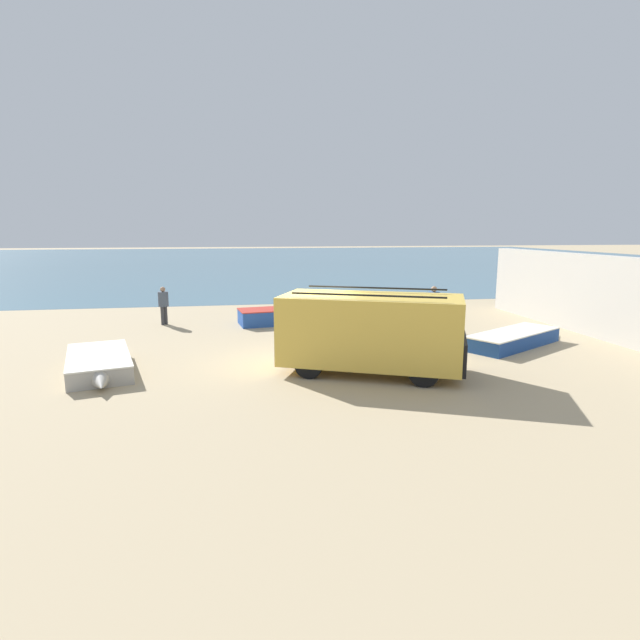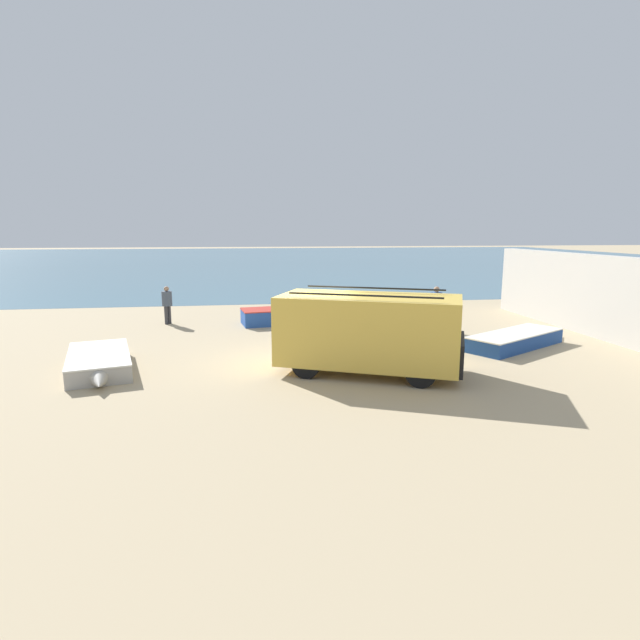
{
  "view_description": "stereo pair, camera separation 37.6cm",
  "coord_description": "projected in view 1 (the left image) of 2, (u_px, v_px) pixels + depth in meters",
  "views": [
    {
      "loc": [
        -2.07,
        -14.28,
        3.93
      ],
      "look_at": [
        0.58,
        1.55,
        1.0
      ],
      "focal_mm": 28.0,
      "sensor_mm": 36.0,
      "label": 1
    },
    {
      "loc": [
        -1.7,
        -14.34,
        3.93
      ],
      "look_at": [
        0.58,
        1.55,
        1.0
      ],
      "focal_mm": 28.0,
      "sensor_mm": 36.0,
      "label": 2
    }
  ],
  "objects": [
    {
      "name": "ground_plane",
      "position": [
        309.0,
        363.0,
        14.9
      ],
      "size": [
        200.0,
        200.0,
        0.0
      ],
      "primitive_type": "plane",
      "color": "tan"
    },
    {
      "name": "sea_water",
      "position": [
        252.0,
        260.0,
        65.35
      ],
      "size": [
        120.0,
        80.0,
        0.01
      ],
      "primitive_type": "cube",
      "color": "#477084",
      "rests_on": "ground_plane"
    },
    {
      "name": "harbor_wall",
      "position": [
        618.0,
        300.0,
        17.4
      ],
      "size": [
        0.5,
        15.69,
        3.0
      ],
      "primitive_type": "cube",
      "color": "#BCB7AD",
      "rests_on": "ground_plane"
    },
    {
      "name": "parked_van",
      "position": [
        372.0,
        330.0,
        13.68
      ],
      "size": [
        5.38,
        3.94,
        2.3
      ],
      "rotation": [
        0.0,
        0.0,
        5.87
      ],
      "color": "gold",
      "rests_on": "ground_plane"
    },
    {
      "name": "fishing_rowboat_0",
      "position": [
        515.0,
        338.0,
        17.06
      ],
      "size": [
        4.62,
        3.21,
        0.5
      ],
      "rotation": [
        0.0,
        0.0,
        0.53
      ],
      "color": "navy",
      "rests_on": "ground_plane"
    },
    {
      "name": "fishing_rowboat_1",
      "position": [
        99.0,
        364.0,
        13.86
      ],
      "size": [
        2.47,
        4.34,
        0.49
      ],
      "rotation": [
        0.0,
        0.0,
        4.98
      ],
      "color": "#ADA89E",
      "rests_on": "ground_plane"
    },
    {
      "name": "fishing_rowboat_2",
      "position": [
        281.0,
        316.0,
        21.06
      ],
      "size": [
        4.03,
        1.89,
        0.65
      ],
      "rotation": [
        0.0,
        0.0,
        0.15
      ],
      "color": "#234CA3",
      "rests_on": "ground_plane"
    },
    {
      "name": "fisherman_0",
      "position": [
        163.0,
        302.0,
        20.67
      ],
      "size": [
        0.42,
        0.42,
        1.59
      ],
      "rotation": [
        0.0,
        0.0,
        2.4
      ],
      "color": "#38383D",
      "rests_on": "ground_plane"
    },
    {
      "name": "fisherman_1",
      "position": [
        433.0,
        304.0,
        19.54
      ],
      "size": [
        0.46,
        0.46,
        1.74
      ],
      "rotation": [
        0.0,
        0.0,
        3.7
      ],
      "color": "#38383D",
      "rests_on": "ground_plane"
    }
  ]
}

